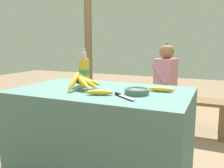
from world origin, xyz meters
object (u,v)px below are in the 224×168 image
at_px(water_bottle, 84,71).
at_px(support_post_near, 88,36).
at_px(serving_bowl, 137,91).
at_px(wooden_bench, 162,102).
at_px(banana_bunch_ripe, 82,81).
at_px(knife, 122,95).
at_px(loose_banana_front, 100,93).
at_px(loose_banana_side, 161,89).
at_px(banana_bunch_green, 133,89).
at_px(seated_vendor, 162,81).

bearing_deg(water_bottle, support_post_near, 118.21).
xyz_separation_m(serving_bowl, wooden_bench, (-0.10, 1.32, -0.38)).
distance_m(banana_bunch_ripe, knife, 0.38).
bearing_deg(loose_banana_front, loose_banana_side, 38.12).
height_order(serving_bowl, knife, serving_bowl).
distance_m(banana_bunch_ripe, banana_bunch_green, 1.37).
height_order(water_bottle, loose_banana_front, water_bottle).
height_order(loose_banana_front, seated_vendor, seated_vendor).
distance_m(knife, wooden_bench, 1.49).
height_order(wooden_bench, banana_bunch_green, banana_bunch_green).
relative_size(banana_bunch_ripe, wooden_bench, 0.20).
bearing_deg(water_bottle, knife, -33.09).
bearing_deg(support_post_near, banana_bunch_green, -13.63).
relative_size(water_bottle, support_post_near, 0.13).
bearing_deg(banana_bunch_ripe, banana_bunch_green, 92.46).
bearing_deg(banana_bunch_green, water_bottle, -91.94).
bearing_deg(loose_banana_front, seated_vendor, 85.45).
height_order(banana_bunch_ripe, loose_banana_side, banana_bunch_ripe).
bearing_deg(knife, support_post_near, 163.20).
bearing_deg(loose_banana_side, knife, -126.46).
distance_m(knife, seated_vendor, 1.42).
xyz_separation_m(water_bottle, loose_banana_side, (0.66, -0.03, -0.10)).
xyz_separation_m(knife, support_post_near, (-1.17, 1.63, 0.45)).
bearing_deg(loose_banana_front, serving_bowl, 30.99).
height_order(water_bottle, support_post_near, support_post_near).
height_order(banana_bunch_ripe, serving_bowl, banana_bunch_ripe).
bearing_deg(banana_bunch_ripe, loose_banana_side, 15.94).
relative_size(loose_banana_front, knife, 1.00).
relative_size(loose_banana_side, knife, 1.02).
xyz_separation_m(seated_vendor, support_post_near, (-1.13, 0.21, 0.56)).
bearing_deg(water_bottle, serving_bowl, -18.65).
relative_size(banana_bunch_ripe, water_bottle, 1.03).
bearing_deg(serving_bowl, support_post_near, 129.39).
bearing_deg(banana_bunch_green, loose_banana_side, -62.07).
distance_m(loose_banana_side, support_post_near, 1.98).
bearing_deg(loose_banana_side, wooden_bench, 101.31).
distance_m(banana_bunch_ripe, water_bottle, 0.22).
bearing_deg(loose_banana_front, knife, 3.28).
xyz_separation_m(knife, wooden_bench, (-0.03, 1.45, -0.37)).
bearing_deg(wooden_bench, seated_vendor, -108.47).
height_order(banana_bunch_ripe, loose_banana_front, banana_bunch_ripe).
relative_size(banana_bunch_ripe, loose_banana_side, 1.65).
xyz_separation_m(loose_banana_side, banana_bunch_green, (-0.62, 1.17, -0.25)).
xyz_separation_m(water_bottle, support_post_near, (-0.71, 1.33, 0.34)).
xyz_separation_m(loose_banana_front, support_post_near, (-1.02, 1.64, 0.44)).
bearing_deg(banana_bunch_green, loose_banana_front, -79.72).
xyz_separation_m(serving_bowl, support_post_near, (-1.24, 1.50, 0.44)).
height_order(loose_banana_side, knife, loose_banana_side).
height_order(knife, support_post_near, support_post_near).
relative_size(loose_banana_side, wooden_bench, 0.12).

